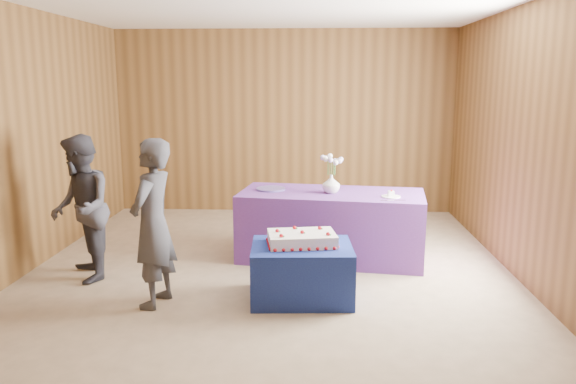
# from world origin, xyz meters

# --- Properties ---
(ground) EXTENTS (6.00, 6.00, 0.00)m
(ground) POSITION_xyz_m (0.00, 0.00, 0.00)
(ground) COLOR tan
(ground) RESTS_ON ground
(room_shell) EXTENTS (5.04, 6.04, 2.72)m
(room_shell) POSITION_xyz_m (0.00, 0.00, 1.80)
(room_shell) COLOR brown
(room_shell) RESTS_ON ground
(cake_table) EXTENTS (0.94, 0.75, 0.50)m
(cake_table) POSITION_xyz_m (0.35, -0.53, 0.25)
(cake_table) COLOR navy
(cake_table) RESTS_ON ground
(serving_table) EXTENTS (2.10, 1.16, 0.75)m
(serving_table) POSITION_xyz_m (0.65, 0.68, 0.38)
(serving_table) COLOR #613289
(serving_table) RESTS_ON ground
(sheet_cake) EXTENTS (0.68, 0.52, 0.15)m
(sheet_cake) POSITION_xyz_m (0.35, -0.50, 0.55)
(sheet_cake) COLOR white
(sheet_cake) RESTS_ON cake_table
(vase) EXTENTS (0.23, 0.23, 0.20)m
(vase) POSITION_xyz_m (0.64, 0.65, 0.85)
(vase) COLOR silver
(vase) RESTS_ON serving_table
(flower_spray) EXTENTS (0.25, 0.25, 0.20)m
(flower_spray) POSITION_xyz_m (0.64, 0.65, 1.11)
(flower_spray) COLOR #2F5D25
(flower_spray) RESTS_ON vase
(platter) EXTENTS (0.35, 0.35, 0.02)m
(platter) POSITION_xyz_m (-0.03, 0.79, 0.76)
(platter) COLOR #5D4D9A
(platter) RESTS_ON serving_table
(plate) EXTENTS (0.24, 0.24, 0.01)m
(plate) POSITION_xyz_m (1.27, 0.45, 0.76)
(plate) COLOR white
(plate) RESTS_ON serving_table
(cake_slice) EXTENTS (0.07, 0.06, 0.08)m
(cake_slice) POSITION_xyz_m (1.27, 0.45, 0.79)
(cake_slice) COLOR white
(cake_slice) RESTS_ON plate
(knife) EXTENTS (0.26, 0.05, 0.00)m
(knife) POSITION_xyz_m (1.26, 0.28, 0.75)
(knife) COLOR silver
(knife) RESTS_ON serving_table
(guest_left) EXTENTS (0.45, 0.60, 1.48)m
(guest_left) POSITION_xyz_m (-0.94, -0.73, 0.74)
(guest_left) COLOR #35363F
(guest_left) RESTS_ON ground
(guest_right) EXTENTS (0.81, 0.88, 1.45)m
(guest_right) POSITION_xyz_m (-1.82, -0.14, 0.73)
(guest_right) COLOR #363640
(guest_right) RESTS_ON ground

